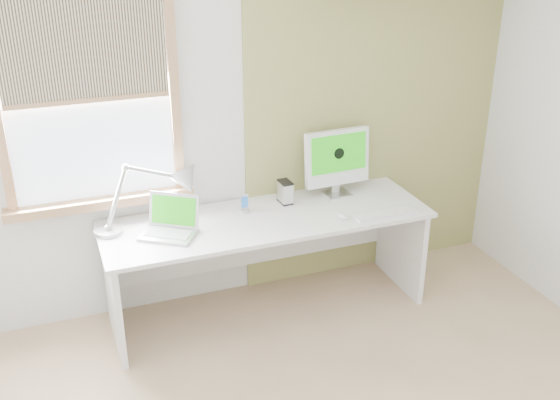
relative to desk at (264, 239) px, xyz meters
name	(u,v)px	position (x,y,z in m)	size (l,w,h in m)	color
room	(361,229)	(-0.03, -1.44, 0.77)	(4.04, 3.54, 2.64)	tan
accent_wall	(376,106)	(0.97, 0.30, 0.77)	(2.00, 0.02, 2.60)	#938C4C
window	(88,100)	(-1.03, 0.27, 1.01)	(1.20, 0.14, 1.42)	#966B47
desk	(264,239)	(0.00, 0.00, 0.00)	(2.20, 0.70, 0.73)	white
desk_lamp	(172,188)	(-0.59, 0.12, 0.42)	(0.79, 0.32, 0.44)	#BABDBF
laptop	(171,224)	(-0.65, -0.06, 0.25)	(0.43, 0.41, 0.23)	#BABDBF
phone_dock	(245,207)	(-0.11, 0.07, 0.23)	(0.07, 0.07, 0.13)	#BABDBF
external_drive	(285,192)	(0.20, 0.12, 0.27)	(0.08, 0.13, 0.16)	#BABDBF
imac	(337,159)	(0.60, 0.14, 0.46)	(0.49, 0.17, 0.48)	#BABDBF
keyboard	(386,213)	(0.76, -0.30, 0.20)	(0.46, 0.14, 0.02)	white
mouse	(343,216)	(0.47, -0.25, 0.21)	(0.06, 0.10, 0.03)	white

